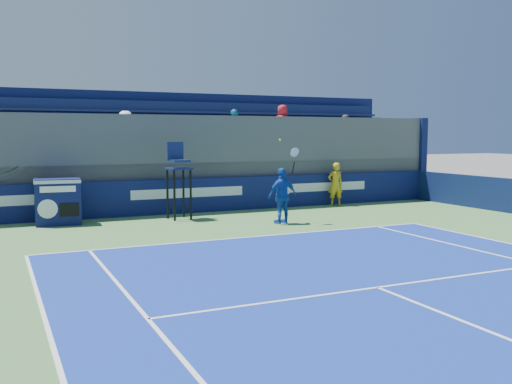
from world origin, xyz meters
name	(u,v)px	position (x,y,z in m)	size (l,w,h in m)	color
ball_person	(335,184)	(5.73, 16.68, 0.83)	(0.60, 0.39, 1.64)	gold
back_hoarding	(188,196)	(0.00, 17.10, 0.60)	(20.40, 0.21, 1.20)	#0D1449
match_clock	(58,201)	(-4.34, 16.22, 0.74)	(1.37, 0.83, 1.40)	#0F144D
umpire_chair	(178,172)	(-0.71, 15.85, 1.53)	(0.78, 0.78, 2.48)	black
tennis_player	(282,196)	(1.87, 13.62, 0.87)	(1.05, 0.55, 2.57)	#1543AB
stadium_seating	(170,158)	(0.00, 19.14, 1.84)	(21.00, 4.05, 4.40)	#56565B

